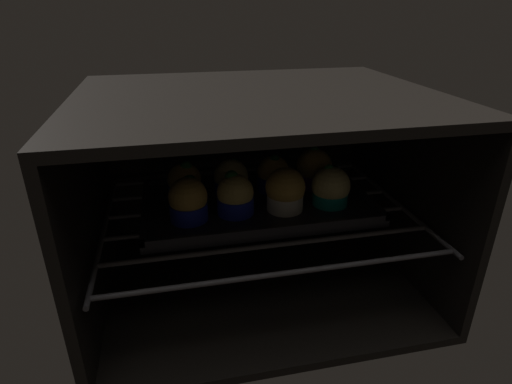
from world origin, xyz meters
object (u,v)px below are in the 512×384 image
object	(u,v)px
muffin_row1_col1	(231,180)
muffin_row0_col3	(331,188)
baking_tray	(256,203)
muffin_row0_col1	(235,196)
muffin_row1_col0	(185,183)
muffin_row0_col2	(285,191)
muffin_row1_col2	(273,175)
muffin_row0_col0	(188,201)
muffin_row1_col3	(314,169)

from	to	relation	value
muffin_row1_col1	muffin_row0_col3	bearing A→B (deg)	-25.13
baking_tray	muffin_row0_col1	world-z (taller)	muffin_row0_col1
muffin_row1_col0	muffin_row0_col1	bearing A→B (deg)	-43.41
muffin_row0_col2	muffin_row1_col2	bearing A→B (deg)	89.42
baking_tray	muffin_row1_col0	size ratio (longest dim) A/B	5.46
muffin_row1_col2	muffin_row1_col1	bearing A→B (deg)	-176.71
muffin_row1_col0	muffin_row1_col2	world-z (taller)	muffin_row1_col0
muffin_row0_col0	muffin_row1_col2	xyz separation A→B (cm)	(16.96, 8.95, -0.48)
muffin_row0_col1	muffin_row1_col1	size ratio (longest dim) A/B	1.11
muffin_row1_col1	muffin_row1_col3	distance (cm)	16.73
muffin_row1_col0	muffin_row1_col1	world-z (taller)	muffin_row1_col0
baking_tray	muffin_row1_col3	xyz separation A→B (cm)	(12.74, 4.57, 4.02)
muffin_row0_col0	muffin_row0_col1	world-z (taller)	muffin_row0_col1
muffin_row0_col3	muffin_row1_col1	xyz separation A→B (cm)	(-16.90, 7.92, -0.10)
baking_tray	muffin_row1_col0	xyz separation A→B (cm)	(-12.70, 3.87, 3.65)
muffin_row0_col0	muffin_row1_col0	size ratio (longest dim) A/B	1.01
muffin_row0_col0	muffin_row1_col0	distance (cm)	8.41
muffin_row1_col1	baking_tray	bearing A→B (deg)	-44.70
muffin_row0_col0	muffin_row0_col2	world-z (taller)	muffin_row0_col2
muffin_row0_col3	muffin_row1_col1	size ratio (longest dim) A/B	1.08
muffin_row0_col1	muffin_row1_col0	size ratio (longest dim) A/B	1.02
muffin_row1_col0	muffin_row1_col1	distance (cm)	8.72
muffin_row1_col0	muffin_row1_col1	size ratio (longest dim) A/B	1.09
muffin_row1_col2	muffin_row0_col2	bearing A→B (deg)	-90.58
muffin_row1_col1	muffin_row1_col3	size ratio (longest dim) A/B	0.86
muffin_row1_col2	baking_tray	bearing A→B (deg)	-134.78
baking_tray	muffin_row1_col1	distance (cm)	6.63
muffin_row0_col3	muffin_row1_col2	world-z (taller)	muffin_row0_col3
muffin_row0_col1	muffin_row0_col3	world-z (taller)	muffin_row0_col1
muffin_row0_col3	muffin_row1_col3	size ratio (longest dim) A/B	0.93
muffin_row0_col0	muffin_row1_col2	bearing A→B (deg)	27.81
muffin_row0_col1	muffin_row1_col0	distance (cm)	11.28
muffin_row0_col1	muffin_row1_col1	world-z (taller)	muffin_row0_col1
muffin_row1_col3	muffin_row1_col2	bearing A→B (deg)	-178.98
muffin_row0_col3	muffin_row1_col1	world-z (taller)	muffin_row0_col3
muffin_row0_col1	muffin_row1_col2	world-z (taller)	muffin_row0_col1
muffin_row0_col1	muffin_row1_col2	xyz separation A→B (cm)	(8.89, 8.30, -0.23)
muffin_row0_col1	muffin_row1_col1	xyz separation A→B (cm)	(0.52, 7.82, -0.22)
muffin_row1_col1	muffin_row1_col3	world-z (taller)	muffin_row1_col3
muffin_row0_col2	muffin_row0_col1	bearing A→B (deg)	176.88
muffin_row1_col3	baking_tray	bearing A→B (deg)	-160.27
muffin_row0_col2	muffin_row1_col3	xyz separation A→B (cm)	(8.44, 8.93, -0.10)
muffin_row0_col2	muffin_row1_col0	xyz separation A→B (cm)	(-16.99, 8.23, -0.47)
muffin_row1_col1	muffin_row1_col3	xyz separation A→B (cm)	(16.72, 0.63, 0.46)
muffin_row0_col0	muffin_row1_col0	xyz separation A→B (cm)	(-0.12, 8.40, -0.38)
muffin_row0_col0	muffin_row1_col1	distance (cm)	12.07
muffin_row0_col1	muffin_row1_col3	world-z (taller)	muffin_row1_col3
muffin_row0_col0	muffin_row1_col1	world-z (taller)	muffin_row0_col0
muffin_row0_col3	muffin_row1_col0	distance (cm)	26.79
muffin_row0_col2	muffin_row0_col0	bearing A→B (deg)	-179.44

